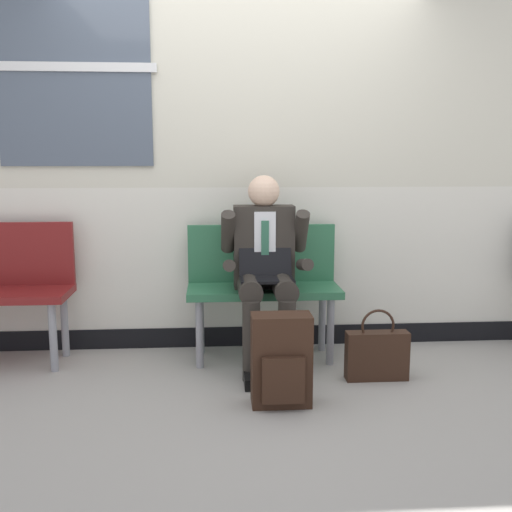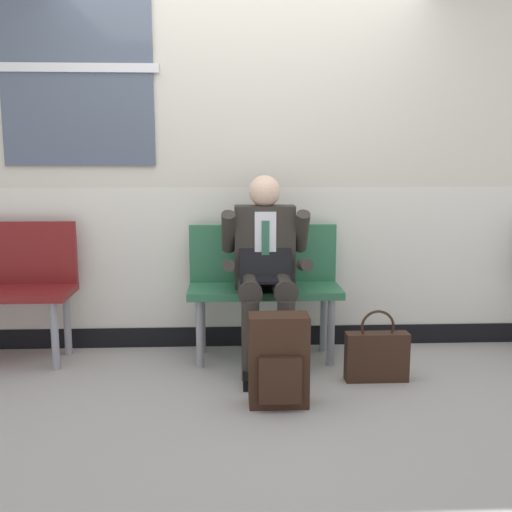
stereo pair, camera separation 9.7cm
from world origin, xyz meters
TOP-DOWN VIEW (x-y plane):
  - ground_plane at (0.00, 0.00)m, footprint 18.00×18.00m
  - station_wall at (-0.01, 0.73)m, footprint 6.18×0.16m
  - bench_with_person at (0.13, 0.45)m, footprint 1.03×0.42m
  - person_seated at (0.13, 0.25)m, footprint 0.57×0.70m
  - backpack at (0.17, -0.40)m, footprint 0.33×0.22m
  - handbag at (0.80, -0.06)m, footprint 0.39×0.11m

SIDE VIEW (x-z plane):
  - ground_plane at x=0.00m, z-range 0.00..0.00m
  - handbag at x=0.80m, z-range -0.06..0.39m
  - backpack at x=0.17m, z-range -0.01..0.51m
  - bench_with_person at x=0.13m, z-range 0.09..0.99m
  - person_seated at x=0.13m, z-range 0.05..1.30m
  - station_wall at x=-0.01m, z-range -0.01..3.05m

